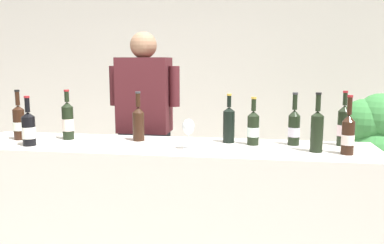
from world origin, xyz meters
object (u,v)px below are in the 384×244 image
Objects in this scene: wine_bottle_3 at (68,121)px; wine_bottle_5 at (229,124)px; wine_bottle_8 at (138,122)px; wine_glass at (188,128)px; wine_bottle_0 at (19,122)px; wine_bottle_4 at (348,134)px; wine_bottle_7 at (344,126)px; potted_shrub at (370,143)px; wine_bottle_6 at (294,127)px; person_server at (145,144)px; wine_bottle_1 at (29,129)px; wine_bottle_9 at (317,130)px; wine_bottle_2 at (253,128)px.

wine_bottle_3 is 1.06× the size of wine_bottle_5.
wine_bottle_5 is at bearing 3.03° from wine_bottle_8.
wine_bottle_3 is 0.87m from wine_glass.
wine_bottle_0 is 1.03× the size of wine_bottle_8.
wine_bottle_4 reaches higher than wine_bottle_0.
wine_bottle_7 is (1.78, 0.07, 0.00)m from wine_bottle_3.
potted_shrub reaches higher than wine_glass.
wine_bottle_0 is 1.17m from wine_glass.
wine_bottle_6 is at bearing -174.49° from wine_bottle_7.
wine_bottle_4 is 0.20× the size of person_server.
wine_bottle_1 is 0.93× the size of wine_bottle_3.
wine_bottle_7 is (2.10, 0.13, 0.01)m from wine_bottle_0.
wine_bottle_7 is at bearing -113.19° from potted_shrub.
wine_bottle_9 reaches higher than wine_bottle_7.
wine_bottle_0 is at bearing 174.44° from wine_glass.
wine_bottle_9 is 1.49m from potted_shrub.
person_server is (-0.08, 0.44, -0.24)m from wine_bottle_8.
wine_bottle_5 is 0.92× the size of wine_bottle_9.
wine_bottle_4 is at bearing -18.60° from wine_bottle_5.
wine_bottle_2 is 0.95× the size of wine_bottle_5.
potted_shrub is at bearing 48.53° from wine_bottle_2.
person_server reaches higher than wine_bottle_3.
wine_bottle_7 is at bearing 6.46° from wine_bottle_2.
wine_bottle_1 is 1.40m from wine_bottle_2.
wine_bottle_4 is 0.25m from wine_bottle_7.
wine_bottle_4 is 1.85× the size of wine_glass.
wine_bottle_8 is (-1.28, 0.20, 0.01)m from wine_bottle_4.
wine_glass is at bearing -54.95° from person_server.
wine_bottle_4 reaches higher than wine_bottle_2.
wine_bottle_9 is (-0.16, 0.04, 0.01)m from wine_bottle_4.
wine_bottle_3 is 0.48m from wine_bottle_8.
wine_bottle_5 reaches higher than potted_shrub.
wine_bottle_0 is 1.84× the size of wine_glass.
wine_glass is (-0.23, -0.23, 0.01)m from wine_bottle_5.
wine_bottle_9 is at bearing 3.07° from wine_bottle_1.
wine_bottle_3 reaches higher than wine_bottle_1.
wine_bottle_9 is at bearing -4.84° from wine_bottle_3.
wine_bottle_2 is at bearing 161.09° from wine_bottle_4.
wine_bottle_6 is 0.20× the size of person_server.
person_server is at bearing 151.24° from wine_bottle_2.
wine_bottle_3 is at bearing 168.43° from wine_glass.
wine_bottle_5 is at bearing -31.08° from person_server.
wine_bottle_1 is at bearing -122.93° from wine_bottle_3.
potted_shrub is at bearing 32.76° from wine_bottle_8.
person_server reaches higher than wine_bottle_8.
wine_bottle_2 is at bearing 25.65° from wine_glass.
wine_bottle_7 is 1.23m from potted_shrub.
potted_shrub is at bearing 20.78° from person_server.
wine_bottle_0 is at bearing -173.81° from wine_bottle_8.
wine_bottle_6 is at bearing -2.17° from wine_bottle_5.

